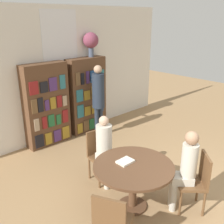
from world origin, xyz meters
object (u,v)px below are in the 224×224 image
at_px(librarian_standing, 98,94).
at_px(chair_far_side, 197,179).
at_px(chair_left_side, 100,153).
at_px(reading_table, 133,173).
at_px(bookshelf_right, 87,95).
at_px(seated_reader_right, 185,167).
at_px(bookshelf_left, 47,105).
at_px(chair_near_camera, 112,222).
at_px(seated_reader_left, 105,147).
at_px(flower_vase, 91,41).

bearing_deg(librarian_standing, chair_far_side, -102.12).
xyz_separation_m(chair_left_side, chair_far_side, (0.51, -1.58, 0.00)).
relative_size(reading_table, chair_far_side, 1.31).
distance_m(bookshelf_right, seated_reader_right, 3.41).
relative_size(bookshelf_right, chair_far_side, 2.03).
distance_m(bookshelf_left, reading_table, 2.81).
xyz_separation_m(bookshelf_left, chair_near_camera, (-1.05, -3.20, -0.41)).
distance_m(seated_reader_left, librarian_standing, 1.97).
relative_size(chair_left_side, seated_reader_left, 0.73).
bearing_deg(librarian_standing, chair_left_side, -129.85).
distance_m(bookshelf_left, bookshelf_right, 1.12).
xyz_separation_m(bookshelf_right, seated_reader_left, (-1.22, -2.04, -0.21)).
height_order(bookshelf_right, flower_vase, flower_vase).
xyz_separation_m(flower_vase, chair_near_camera, (-2.35, -3.21, -1.70)).
distance_m(chair_near_camera, librarian_standing, 3.48).
xyz_separation_m(chair_left_side, librarian_standing, (1.14, 1.36, 0.55)).
relative_size(chair_far_side, seated_reader_left, 0.73).
relative_size(bookshelf_right, librarian_standing, 1.06).
relative_size(bookshelf_left, reading_table, 1.55).
bearing_deg(reading_table, bookshelf_right, 64.38).
bearing_deg(seated_reader_right, reading_table, 90.00).
relative_size(chair_left_side, seated_reader_right, 0.71).
height_order(reading_table, librarian_standing, librarian_standing).
relative_size(chair_near_camera, chair_far_side, 1.00).
distance_m(bookshelf_left, seated_reader_left, 2.06).
bearing_deg(flower_vase, seated_reader_left, -124.31).
xyz_separation_m(chair_left_side, seated_reader_right, (0.38, -1.45, 0.21)).
bearing_deg(chair_near_camera, reading_table, 90.00).
distance_m(bookshelf_left, seated_reader_right, 3.33).
bearing_deg(flower_vase, seated_reader_right, -106.65).
xyz_separation_m(chair_near_camera, seated_reader_left, (0.95, 1.16, 0.20)).
height_order(flower_vase, librarian_standing, flower_vase).
xyz_separation_m(seated_reader_right, librarian_standing, (0.76, 2.81, 0.34)).
distance_m(chair_far_side, seated_reader_right, 0.28).
bearing_deg(chair_far_side, chair_left_side, 63.00).
bearing_deg(bookshelf_right, reading_table, -115.62).
relative_size(bookshelf_left, librarian_standing, 1.06).
distance_m(bookshelf_right, seated_reader_left, 2.39).
relative_size(reading_table, seated_reader_right, 0.93).
relative_size(chair_far_side, librarian_standing, 0.52).
distance_m(seated_reader_left, seated_reader_right, 1.33).
height_order(chair_left_side, chair_far_side, same).
bearing_deg(flower_vase, librarian_standing, -114.47).
height_order(seated_reader_right, librarian_standing, librarian_standing).
relative_size(bookshelf_left, seated_reader_left, 1.48).
xyz_separation_m(bookshelf_left, bookshelf_right, (1.12, 0.00, 0.00)).
height_order(reading_table, seated_reader_left, seated_reader_left).
bearing_deg(chair_near_camera, bookshelf_right, 119.10).
height_order(chair_near_camera, chair_far_side, same).
relative_size(chair_left_side, chair_far_side, 1.00).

